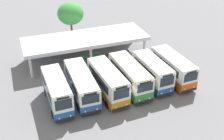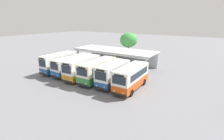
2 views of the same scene
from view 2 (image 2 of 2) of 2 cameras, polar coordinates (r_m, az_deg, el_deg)
The scene contains 14 objects.
ground_plane at distance 25.98m, azimuth -11.32°, elevation -4.78°, with size 180.00×180.00×0.00m, color slate.
city_bus_nearest_orange at distance 32.41m, azimuth -17.61°, elevation 2.56°, with size 2.32×7.03×3.43m.
city_bus_second_in_row at distance 30.73m, azimuth -13.07°, elevation 1.86°, with size 2.51×8.14×3.10m.
city_bus_middle_cream at distance 28.16m, azimuth -10.00°, elevation 0.98°, with size 2.74×7.57×3.37m.
city_bus_fourth_amber at distance 26.58m, azimuth -4.78°, elevation 0.12°, with size 2.69×7.86×3.27m.
city_bus_fifth_blue at distance 24.84m, azimuth 0.42°, elevation -1.01°, with size 2.55×6.86×3.28m.
city_bus_far_end_green at distance 23.53m, azimuth 6.58°, elevation -2.20°, with size 2.63×7.51×3.23m.
terminal_canopy at distance 35.89m, azimuth 1.45°, elevation 5.97°, with size 17.38×6.08×3.40m.
waiting_chair_end_by_column at distance 35.37m, azimuth -0.58°, elevation 2.22°, with size 0.45×0.45×0.86m.
waiting_chair_second_from_end at distance 35.13m, azimuth 0.25°, elevation 2.12°, with size 0.45×0.45×0.86m.
waiting_chair_middle_seat at distance 34.75m, azimuth 0.92°, elevation 1.96°, with size 0.45×0.45×0.86m.
waiting_chair_fourth_seat at distance 34.59m, azimuth 1.83°, elevation 1.88°, with size 0.45×0.45×0.86m.
waiting_chair_fifth_seat at distance 34.18m, azimuth 2.49°, elevation 1.69°, with size 0.45×0.45×0.86m.
roadside_tree_behind_canopy at distance 41.10m, azimuth 5.64°, elevation 10.04°, with size 4.12×4.12×6.42m.
Camera 2 is at (17.29, -16.97, 9.37)m, focal length 26.99 mm.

